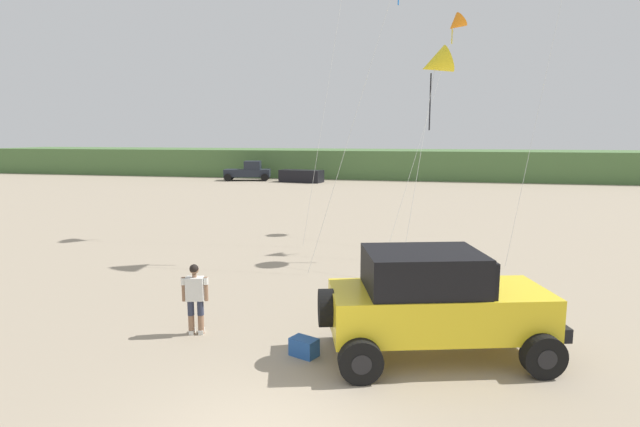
% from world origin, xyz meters
% --- Properties ---
extents(dune_ridge, '(90.00, 9.49, 2.98)m').
position_xyz_m(dune_ridge, '(-5.64, 50.47, 1.49)').
color(dune_ridge, '#4C703D').
rests_on(dune_ridge, ground_plane).
extents(jeep, '(5.02, 3.47, 2.26)m').
position_xyz_m(jeep, '(2.41, 3.79, 1.20)').
color(jeep, yellow).
rests_on(jeep, ground_plane).
extents(person_watching, '(0.60, 0.39, 1.67)m').
position_xyz_m(person_watching, '(-2.98, 3.86, 0.94)').
color(person_watching, '#8C664C').
rests_on(person_watching, ground_plane).
extents(cooler_box, '(0.66, 0.55, 0.38)m').
position_xyz_m(cooler_box, '(-0.24, 3.25, 0.19)').
color(cooler_box, '#23519E').
rests_on(cooler_box, ground_plane).
extents(distant_pickup, '(4.92, 3.34, 1.98)m').
position_xyz_m(distant_pickup, '(-16.23, 42.83, 0.94)').
color(distant_pickup, '#1E232D').
rests_on(distant_pickup, ground_plane).
extents(distant_sedan, '(4.43, 2.38, 1.20)m').
position_xyz_m(distant_sedan, '(-10.47, 42.06, 0.60)').
color(distant_sedan, black).
rests_on(distant_sedan, ground_plane).
extents(kite_green_box, '(3.10, 5.99, 10.20)m').
position_xyz_m(kite_green_box, '(3.04, 18.99, 9.67)').
color(kite_green_box, orange).
rests_on(kite_green_box, ground_plane).
extents(kite_pink_ribbon, '(1.57, 4.44, 7.82)m').
position_xyz_m(kite_pink_ribbon, '(2.21, 12.81, 7.10)').
color(kite_pink_ribbon, yellow).
rests_on(kite_pink_ribbon, ground_plane).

